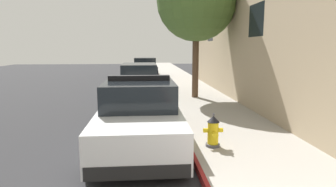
{
  "coord_description": "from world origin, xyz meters",
  "views": [
    {
      "loc": [
        -1.04,
        -2.0,
        2.35
      ],
      "look_at": [
        -0.34,
        6.35,
        1.0
      ],
      "focal_mm": 30.64,
      "sensor_mm": 36.0,
      "label": 1
    }
  ],
  "objects_px": {
    "police_cruiser": "(140,114)",
    "fire_hydrant": "(213,131)",
    "street_tree": "(196,2)",
    "parked_car_silver_ahead": "(139,81)",
    "parked_car_dark_far": "(145,68)"
  },
  "relations": [
    {
      "from": "fire_hydrant",
      "to": "street_tree",
      "type": "distance_m",
      "value": 7.52
    },
    {
      "from": "parked_car_silver_ahead",
      "to": "parked_car_dark_far",
      "type": "distance_m",
      "value": 8.86
    },
    {
      "from": "parked_car_silver_ahead",
      "to": "street_tree",
      "type": "height_order",
      "value": "street_tree"
    },
    {
      "from": "police_cruiser",
      "to": "parked_car_dark_far",
      "type": "xyz_separation_m",
      "value": [
        0.19,
        15.99,
        -0.0
      ]
    },
    {
      "from": "parked_car_dark_far",
      "to": "parked_car_silver_ahead",
      "type": "bearing_deg",
      "value": -92.01
    },
    {
      "from": "parked_car_silver_ahead",
      "to": "fire_hydrant",
      "type": "height_order",
      "value": "parked_car_silver_ahead"
    },
    {
      "from": "police_cruiser",
      "to": "street_tree",
      "type": "height_order",
      "value": "street_tree"
    },
    {
      "from": "parked_car_silver_ahead",
      "to": "parked_car_dark_far",
      "type": "xyz_separation_m",
      "value": [
        0.31,
        8.85,
        0.0
      ]
    },
    {
      "from": "parked_car_dark_far",
      "to": "fire_hydrant",
      "type": "bearing_deg",
      "value": -85.07
    },
    {
      "from": "police_cruiser",
      "to": "fire_hydrant",
      "type": "bearing_deg",
      "value": -26.76
    },
    {
      "from": "police_cruiser",
      "to": "parked_car_silver_ahead",
      "type": "xyz_separation_m",
      "value": [
        -0.12,
        7.14,
        -0.0
      ]
    },
    {
      "from": "police_cruiser",
      "to": "parked_car_dark_far",
      "type": "height_order",
      "value": "police_cruiser"
    },
    {
      "from": "fire_hydrant",
      "to": "street_tree",
      "type": "height_order",
      "value": "street_tree"
    },
    {
      "from": "police_cruiser",
      "to": "parked_car_silver_ahead",
      "type": "relative_size",
      "value": 1.0
    },
    {
      "from": "street_tree",
      "to": "parked_car_dark_far",
      "type": "bearing_deg",
      "value": 101.94
    }
  ]
}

